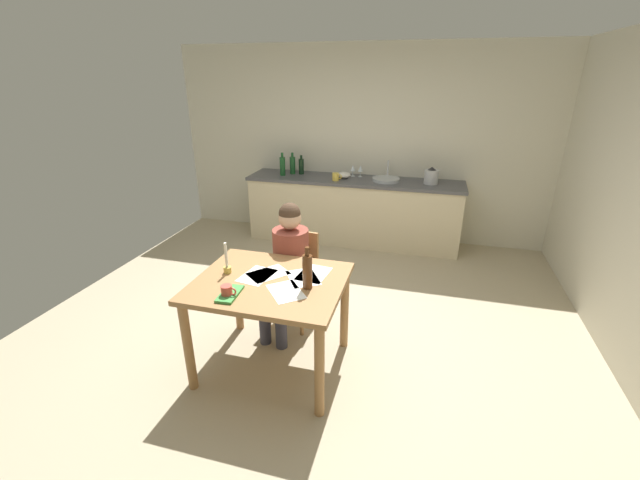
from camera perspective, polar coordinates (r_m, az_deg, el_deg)
The scene contains 24 objects.
ground_plane at distance 3.88m, azimuth -1.96°, elevation -12.63°, with size 5.20×5.20×0.04m, color tan.
wall_back at distance 5.78m, azimuth 5.65°, elevation 13.27°, with size 5.20×0.12×2.60m, color beige.
kitchen_counter at distance 5.64m, azimuth 4.68°, elevation 4.18°, with size 2.90×0.64×0.90m.
dining_table at distance 3.11m, azimuth -7.02°, elevation -7.65°, with size 1.11×0.93×0.78m.
chair_at_table at distance 3.79m, azimuth -3.52°, elevation -4.70°, with size 0.45×0.45×0.87m.
person_seated at distance 3.58m, azimuth -4.60°, elevation -2.96°, with size 0.37×0.62×1.19m.
coffee_mug at distance 2.87m, azimuth -13.00°, elevation -7.07°, with size 0.11×0.08×0.09m.
candlestick at distance 3.19m, azimuth -13.03°, elevation -3.42°, with size 0.06×0.06×0.25m.
book_magazine at distance 2.90m, azimuth -12.64°, elevation -7.45°, with size 0.12×0.25×0.02m, color #419143.
paper_letter at distance 3.13m, azimuth -8.89°, elevation -4.98°, with size 0.21×0.30×0.00m, color white.
paper_bill at distance 3.15m, azimuth -7.32°, elevation -4.74°, with size 0.21×0.30×0.00m, color white.
paper_envelope at distance 3.13m, azimuth -0.91°, elevation -4.78°, with size 0.21×0.30×0.00m, color white.
paper_receipt at distance 2.89m, azimuth -4.85°, elevation -7.27°, with size 0.21×0.30×0.00m, color white.
paper_notice at distance 3.07m, azimuth -2.41°, elevation -5.36°, with size 0.21×0.30×0.00m, color white.
wine_bottle_on_table at distance 2.87m, azimuth -1.80°, elevation -4.38°, with size 0.07×0.07×0.32m.
sink_unit at distance 5.46m, azimuth 9.32°, elevation 8.49°, with size 0.36×0.36×0.24m.
bottle_oil at distance 5.70m, azimuth -5.33°, elevation 10.42°, with size 0.08×0.08×0.31m.
bottle_vinegar at distance 5.78m, azimuth -3.90°, elevation 10.56°, with size 0.08×0.08×0.30m.
bottle_wine_red at distance 5.77m, azimuth -2.66°, elevation 10.41°, with size 0.07×0.07×0.26m.
mixing_bowl at distance 5.54m, azimuth 3.40°, elevation 9.16°, with size 0.18×0.18×0.08m, color white.
stovetop_kettle at distance 5.41m, azimuth 15.46°, elevation 8.68°, with size 0.18×0.18×0.22m.
wine_glass_near_sink at distance 5.63m, azimuth 5.74°, elevation 9.99°, with size 0.07×0.07×0.15m.
wine_glass_by_kettle at distance 5.64m, azimuth 4.66°, elevation 10.06°, with size 0.07×0.07×0.15m.
teacup_on_counter at distance 5.40m, azimuth 2.26°, elevation 8.93°, with size 0.13×0.09×0.10m.
Camera 1 is at (0.96, -3.03, 2.21)m, focal length 22.62 mm.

